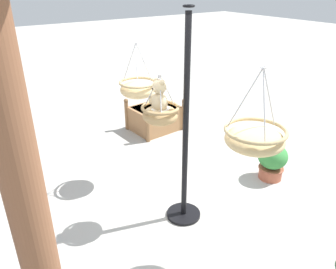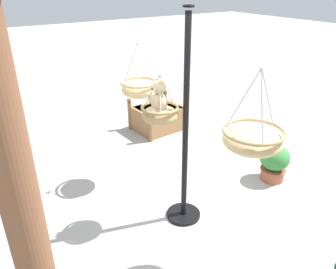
# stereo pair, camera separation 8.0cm
# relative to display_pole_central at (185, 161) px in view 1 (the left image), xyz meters

# --- Properties ---
(ground_plane) EXTENTS (40.00, 40.00, 0.00)m
(ground_plane) POSITION_rel_display_pole_central_xyz_m (0.20, 0.04, -0.82)
(ground_plane) COLOR #ADAAA3
(display_pole_central) EXTENTS (0.44, 0.44, 2.59)m
(display_pole_central) POSITION_rel_display_pole_central_xyz_m (0.00, 0.00, 0.00)
(display_pole_central) COLOR black
(display_pole_central) RESTS_ON ground
(hanging_basket_with_teddy) EXTENTS (0.43, 0.43, 0.58)m
(hanging_basket_with_teddy) POSITION_rel_display_pole_central_xyz_m (0.15, 0.25, 0.63)
(hanging_basket_with_teddy) COLOR tan
(teddy_bear) EXTENTS (0.28, 0.24, 0.40)m
(teddy_bear) POSITION_rel_display_pole_central_xyz_m (0.15, 0.27, 0.81)
(teddy_bear) COLOR #D1B789
(hanging_basket_left_high) EXTENTS (0.57, 0.57, 0.78)m
(hanging_basket_left_high) POSITION_rel_display_pole_central_xyz_m (-0.98, -0.03, 0.70)
(hanging_basket_left_high) COLOR tan
(hanging_basket_right_low) EXTENTS (0.51, 0.51, 0.76)m
(hanging_basket_right_low) POSITION_rel_display_pole_central_xyz_m (1.09, -0.01, 0.63)
(hanging_basket_right_low) COLOR tan
(greenhouse_pillar_far_back) EXTENTS (0.44, 0.44, 3.01)m
(greenhouse_pillar_far_back) POSITION_rel_display_pole_central_xyz_m (-1.02, 1.94, 0.63)
(greenhouse_pillar_far_back) COLOR brown
(greenhouse_pillar_far_back) RESTS_ON ground
(wooden_planter_box) EXTENTS (0.88, 1.03, 0.66)m
(wooden_planter_box) POSITION_rel_display_pole_central_xyz_m (2.50, -1.18, -0.56)
(wooden_planter_box) COLOR #9E7047
(wooden_planter_box) RESTS_ON ground
(potted_plant_small_succulent) EXTENTS (0.44, 0.44, 0.59)m
(potted_plant_small_succulent) POSITION_rel_display_pole_central_xyz_m (-0.05, -1.65, -0.51)
(potted_plant_small_succulent) COLOR #AD563D
(potted_plant_small_succulent) RESTS_ON ground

